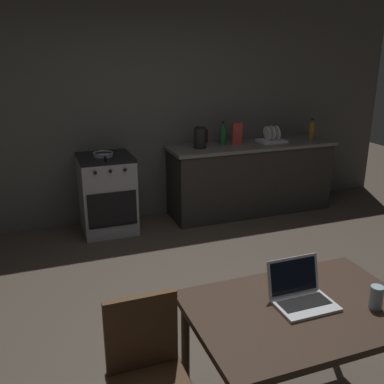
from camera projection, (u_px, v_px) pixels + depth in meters
ground_plane at (227, 324)px, 3.43m from camera, size 12.00×12.00×0.00m
back_wall at (165, 107)px, 5.38m from camera, size 6.40×0.10×2.75m
kitchen_counter at (250, 178)px, 5.70m from camera, size 2.16×0.64×0.90m
stove_oven at (107, 194)px, 5.08m from camera, size 0.60×0.62×0.90m
dining_table at (301, 319)px, 2.39m from camera, size 1.22×0.82×0.73m
chair at (148, 372)px, 2.21m from camera, size 0.40×0.40×0.88m
laptop at (301, 295)px, 2.39m from camera, size 0.32×0.28×0.22m
electric_kettle at (200, 138)px, 5.28m from camera, size 0.18×0.15×0.26m
bottle at (312, 130)px, 5.75m from camera, size 0.08×0.08×0.28m
frying_pan at (103, 154)px, 4.90m from camera, size 0.23×0.40×0.05m
drinking_glass at (376, 297)px, 2.34m from camera, size 0.07×0.07×0.13m
cereal_box at (237, 134)px, 5.46m from camera, size 0.13×0.05×0.27m
dish_rack at (272, 138)px, 5.64m from camera, size 0.34×0.26×0.21m
bottle_b at (223, 134)px, 5.46m from camera, size 0.08×0.08×0.29m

